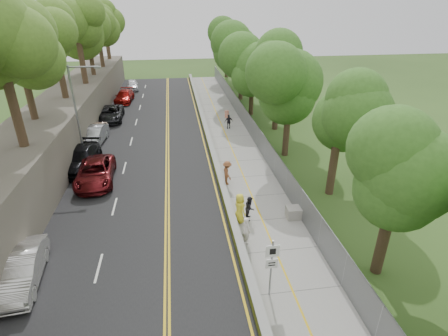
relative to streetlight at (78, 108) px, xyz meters
name	(u,v)px	position (x,y,z in m)	size (l,w,h in m)	color
ground	(236,255)	(10.46, -14.00, -4.64)	(140.00, 140.00, 0.00)	#33511E
road	(149,152)	(5.06, 1.00, -4.62)	(11.20, 66.00, 0.04)	black
sidewalk	(235,148)	(13.01, 1.00, -4.61)	(4.20, 66.00, 0.05)	gray
jersey_barrier	(210,146)	(10.71, 1.00, -4.34)	(0.42, 66.00, 0.60)	#AECE1E
rock_embankment	(50,137)	(-3.04, 1.00, -2.64)	(5.00, 66.00, 4.00)	#595147
chainlink_fence	(257,137)	(15.11, 1.00, -3.64)	(0.04, 66.00, 2.00)	slate
trees_embankment	(32,29)	(-2.54, 1.00, 5.86)	(6.40, 66.00, 13.00)	#578429
trees_fenceside	(287,70)	(17.46, 1.00, 2.36)	(7.00, 66.00, 14.00)	#417827
streetlight	(78,108)	(0.00, 0.00, 0.00)	(2.52, 0.22, 8.00)	gray
signpost	(272,262)	(11.51, -17.02, -2.68)	(0.62, 0.09, 3.10)	gray
construction_barrel	(227,114)	(13.63, 10.15, -4.18)	(0.50, 0.50, 0.82)	#F23914
concrete_block	(295,213)	(14.76, -11.00, -4.23)	(1.08, 0.81, 0.72)	gray
car_1	(21,270)	(-0.14, -14.52, -3.82)	(1.65, 4.72, 1.56)	silver
car_2	(95,172)	(1.46, -4.16, -3.81)	(2.62, 5.69, 1.58)	#591013
car_3	(81,158)	(-0.14, -1.46, -3.77)	(2.33, 5.73, 1.66)	black
car_4	(96,132)	(-0.14, 5.29, -3.88)	(1.70, 4.24, 1.44)	tan
car_5	(93,136)	(-0.14, 3.85, -3.77)	(1.75, 5.02, 1.65)	#A0A2A7
car_6	(111,114)	(0.42, 11.13, -3.82)	(2.58, 5.59, 1.55)	black
car_7	(124,96)	(1.06, 19.03, -3.86)	(2.08, 5.13, 1.49)	maroon
car_8	(132,85)	(1.46, 26.25, -3.89)	(1.68, 4.17, 1.42)	white
painter_0	(240,208)	(11.21, -10.92, -3.63)	(0.94, 0.61, 1.93)	yellow
painter_1	(246,230)	(11.21, -13.00, -3.76)	(0.60, 0.40, 1.65)	silver
painter_2	(250,208)	(11.91, -10.66, -3.82)	(0.74, 0.58, 1.53)	black
painter_3	(227,173)	(11.21, -5.95, -3.67)	(1.18, 0.68, 1.83)	brown
person_far	(229,122)	(13.26, 6.29, -3.82)	(0.91, 0.38, 1.55)	black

